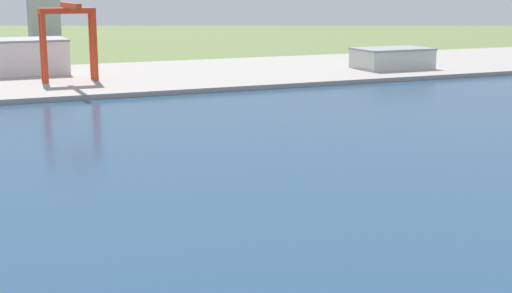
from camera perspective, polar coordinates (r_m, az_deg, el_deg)
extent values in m
plane|color=olive|center=(234.81, -5.64, -0.36)|extent=(2400.00, 2400.00, 0.00)
cube|color=navy|center=(180.41, 0.35, -4.08)|extent=(840.00, 360.00, 0.15)
cube|color=#9F9892|center=(417.15, -13.88, 4.95)|extent=(840.00, 140.00, 2.50)
cube|color=red|center=(393.64, -15.83, 7.16)|extent=(2.20, 2.20, 34.67)
cube|color=red|center=(397.97, -12.19, 7.39)|extent=(2.20, 2.20, 34.67)
cube|color=red|center=(401.54, -15.99, 7.24)|extent=(2.20, 2.20, 34.67)
cube|color=red|center=(405.78, -12.42, 7.47)|extent=(2.20, 2.20, 34.67)
cube|color=red|center=(398.56, -14.24, 10.00)|extent=(27.76, 10.00, 2.80)
cube|color=red|center=(387.45, -13.97, 10.38)|extent=(2.60, 44.82, 2.60)
cube|color=white|center=(444.05, -17.91, 6.48)|extent=(55.40, 34.49, 18.26)
cube|color=gray|center=(443.31, -18.00, 7.73)|extent=(56.51, 35.18, 1.20)
cube|color=silver|center=(459.18, 10.34, 6.57)|extent=(43.56, 27.97, 10.99)
cube|color=gray|center=(458.66, 10.37, 7.33)|extent=(44.43, 28.53, 1.20)
cube|color=#A6A7B1|center=(733.69, -15.91, 9.98)|extent=(27.04, 24.80, 59.34)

